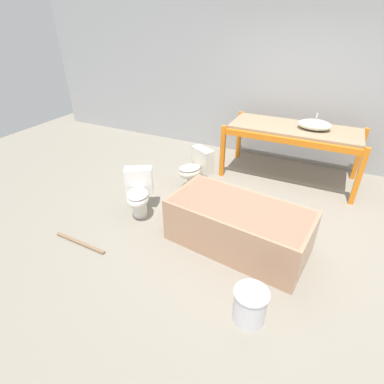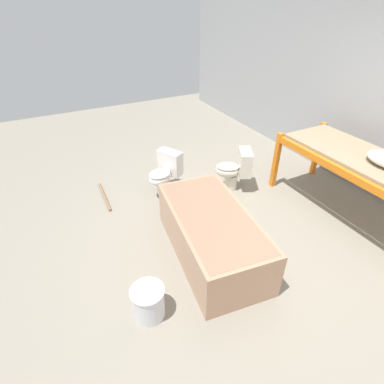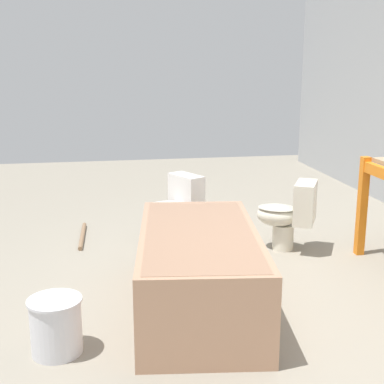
{
  "view_description": "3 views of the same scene",
  "coord_description": "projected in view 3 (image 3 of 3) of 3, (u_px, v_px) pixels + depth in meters",
  "views": [
    {
      "loc": [
        0.68,
        -3.36,
        2.43
      ],
      "look_at": [
        -0.64,
        -0.64,
        0.61
      ],
      "focal_mm": 28.0,
      "sensor_mm": 36.0,
      "label": 1
    },
    {
      "loc": [
        2.1,
        -1.98,
        2.57
      ],
      "look_at": [
        -0.46,
        -0.64,
        0.63
      ],
      "focal_mm": 28.0,
      "sensor_mm": 36.0,
      "label": 2
    },
    {
      "loc": [
        3.32,
        -1.24,
        1.67
      ],
      "look_at": [
        -0.64,
        -0.54,
        0.69
      ],
      "focal_mm": 50.0,
      "sensor_mm": 36.0,
      "label": 3
    }
  ],
  "objects": [
    {
      "name": "toilet_far",
      "position": [
        289.0,
        213.0,
        4.82
      ],
      "size": [
        0.53,
        0.61,
        0.64
      ],
      "rotation": [
        0.0,
        0.0,
        -0.49
      ],
      "color": "silver",
      "rests_on": "ground_plane"
    },
    {
      "name": "ground_plane",
      "position": [
        283.0,
        305.0,
        3.78
      ],
      "size": [
        12.0,
        12.0,
        0.0
      ],
      "primitive_type": "plane",
      "color": "gray"
    },
    {
      "name": "bucket_white",
      "position": [
        56.0,
        325.0,
        3.12
      ],
      "size": [
        0.32,
        0.32,
        0.34
      ],
      "color": "silver",
      "rests_on": "ground_plane"
    },
    {
      "name": "toilet_near",
      "position": [
        175.0,
        207.0,
        5.02
      ],
      "size": [
        0.53,
        0.61,
        0.64
      ],
      "rotation": [
        0.0,
        0.0,
        0.49
      ],
      "color": "white",
      "rests_on": "ground_plane"
    },
    {
      "name": "bathtub_main",
      "position": [
        199.0,
        265.0,
        3.66
      ],
      "size": [
        1.7,
        1.0,
        0.56
      ],
      "rotation": [
        0.0,
        0.0,
        -0.13
      ],
      "color": "tan",
      "rests_on": "ground_plane"
    },
    {
      "name": "loose_pipe",
      "position": [
        82.0,
        236.0,
        5.23
      ],
      "size": [
        0.76,
        0.06,
        0.04
      ],
      "color": "#8C6B4C",
      "rests_on": "ground_plane"
    }
  ]
}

